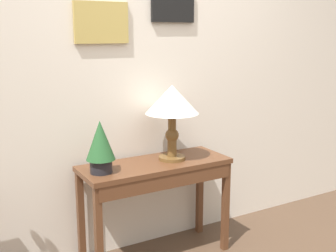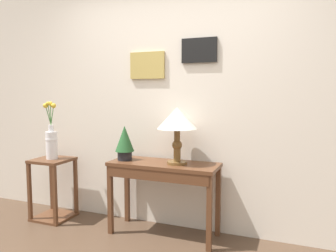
{
  "view_description": "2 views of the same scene",
  "coord_description": "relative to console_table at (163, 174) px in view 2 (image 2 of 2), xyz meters",
  "views": [
    {
      "loc": [
        -1.4,
        -1.3,
        1.62
      ],
      "look_at": [
        0.08,
        1.23,
        0.98
      ],
      "focal_mm": 45.89,
      "sensor_mm": 36.0,
      "label": 1
    },
    {
      "loc": [
        1.16,
        -1.61,
        1.39
      ],
      "look_at": [
        0.02,
        1.28,
        1.09
      ],
      "focal_mm": 34.61,
      "sensor_mm": 36.0,
      "label": 2
    }
  ],
  "objects": [
    {
      "name": "table_lamp",
      "position": [
        0.14,
        0.02,
        0.52
      ],
      "size": [
        0.38,
        0.38,
        0.54
      ],
      "color": "brown",
      "rests_on": "console_table"
    },
    {
      "name": "flower_vase_tall",
      "position": [
        -1.31,
        -0.03,
        0.27
      ],
      "size": [
        0.14,
        0.14,
        0.63
      ],
      "color": "silver",
      "rests_on": "pedestal_stand_left"
    },
    {
      "name": "potted_plant_on_console",
      "position": [
        -0.42,
        -0.0,
        0.3
      ],
      "size": [
        0.19,
        0.19,
        0.35
      ],
      "color": "black",
      "rests_on": "console_table"
    },
    {
      "name": "back_wall_with_art",
      "position": [
        0.02,
        0.32,
        0.78
      ],
      "size": [
        9.0,
        0.13,
        2.8
      ],
      "color": "beige",
      "rests_on": "ground"
    },
    {
      "name": "console_table",
      "position": [
        0.0,
        0.0,
        0.0
      ],
      "size": [
        1.07,
        0.41,
        0.73
      ],
      "color": "#56331E",
      "rests_on": "ground"
    },
    {
      "name": "pedestal_stand_left",
      "position": [
        -1.31,
        -0.03,
        -0.28
      ],
      "size": [
        0.39,
        0.39,
        0.68
      ],
      "color": "#56331E",
      "rests_on": "ground"
    }
  ]
}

